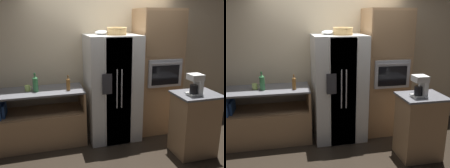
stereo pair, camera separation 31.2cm
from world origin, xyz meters
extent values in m
plane|color=black|center=(0.00, 0.00, 0.00)|extent=(20.00, 20.00, 0.00)
cube|color=beige|center=(0.00, 0.45, 1.40)|extent=(12.00, 0.06, 2.80)
cube|color=#A87F56|center=(-1.21, 0.10, 0.28)|extent=(1.54, 0.65, 0.55)
cube|color=#A87F56|center=(-1.21, 0.10, 0.56)|extent=(1.48, 0.60, 0.02)
cube|color=#A87F56|center=(-0.46, 0.10, 0.72)|extent=(0.04, 0.65, 0.34)
cube|color=slate|center=(-1.21, 0.10, 0.91)|extent=(1.54, 0.65, 0.03)
cube|color=#284C8E|center=(-1.73, 0.06, 0.70)|extent=(0.03, 0.48, 0.27)
cube|color=#284C8E|center=(-1.69, 0.06, 0.67)|extent=(0.04, 0.33, 0.19)
cube|color=silver|center=(0.06, 0.04, 0.89)|extent=(0.86, 0.76, 1.78)
cube|color=silver|center=(0.05, -0.35, 0.89)|extent=(0.42, 0.02, 1.75)
cube|color=silver|center=(0.06, -0.35, 0.89)|extent=(0.42, 0.02, 1.75)
cylinder|color=#B2B2B7|center=(0.02, -0.37, 0.98)|extent=(0.02, 0.02, 0.62)
cylinder|color=#B2B2B7|center=(0.10, -0.37, 0.98)|extent=(0.02, 0.02, 0.62)
cube|color=#2D2D33|center=(-0.14, -0.36, 1.07)|extent=(0.15, 0.01, 0.32)
cube|color=#A87F56|center=(0.91, 0.11, 1.10)|extent=(0.75, 0.63, 2.20)
cube|color=#ADADB2|center=(0.91, -0.23, 1.15)|extent=(0.61, 0.04, 0.47)
cube|color=black|center=(0.91, -0.25, 1.12)|extent=(0.50, 0.01, 0.33)
cylinder|color=#B2B2B7|center=(0.91, -0.27, 1.33)|extent=(0.54, 0.02, 0.02)
cube|color=#94704C|center=(0.91, -0.21, 1.79)|extent=(0.70, 0.01, 0.74)
cube|color=#A87F56|center=(1.09, -0.88, 0.47)|extent=(0.59, 0.49, 0.94)
cube|color=slate|center=(1.09, -0.88, 0.96)|extent=(0.65, 0.53, 0.03)
cylinder|color=tan|center=(0.11, -0.04, 1.84)|extent=(0.30, 0.30, 0.11)
torus|color=tan|center=(0.11, -0.04, 1.89)|extent=(0.32, 0.32, 0.02)
ellipsoid|color=white|center=(-0.11, 0.07, 1.82)|extent=(0.22, 0.22, 0.07)
cylinder|color=brown|center=(-0.69, -0.03, 1.01)|extent=(0.06, 0.06, 0.18)
cone|color=brown|center=(-0.69, -0.03, 1.12)|extent=(0.06, 0.06, 0.03)
cylinder|color=brown|center=(-0.69, -0.03, 1.15)|extent=(0.02, 0.02, 0.04)
cylinder|color=#33723F|center=(-1.19, 0.04, 1.03)|extent=(0.08, 0.08, 0.22)
cone|color=#33723F|center=(-1.19, 0.04, 1.16)|extent=(0.08, 0.08, 0.04)
cylinder|color=#33723F|center=(-1.19, 0.04, 1.20)|extent=(0.03, 0.03, 0.04)
cylinder|color=#B2D166|center=(-1.32, 0.11, 0.97)|extent=(0.08, 0.08, 0.09)
torus|color=#B2D166|center=(-1.28, 0.11, 0.97)|extent=(0.06, 0.01, 0.06)
cube|color=white|center=(1.01, -0.93, 0.98)|extent=(0.19, 0.19, 0.02)
cylinder|color=black|center=(1.00, -0.93, 1.06)|extent=(0.11, 0.11, 0.13)
cube|color=white|center=(1.08, -0.93, 1.13)|extent=(0.07, 0.16, 0.31)
cube|color=white|center=(1.01, -0.93, 1.24)|extent=(0.19, 0.19, 0.09)
camera|label=1|loc=(-1.09, -3.91, 2.08)|focal=40.00mm
camera|label=2|loc=(-0.78, -3.98, 2.08)|focal=40.00mm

